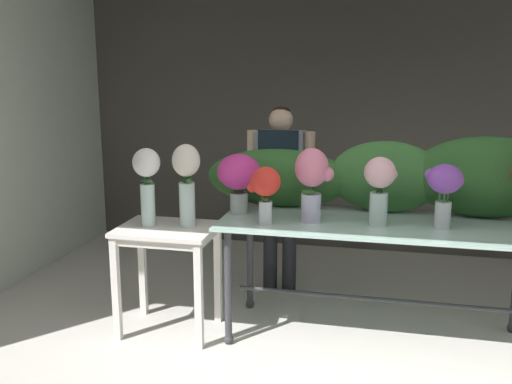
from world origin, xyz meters
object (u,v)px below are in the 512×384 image
at_px(florist, 280,181).
at_px(vase_scarlet_freesia, 265,188).
at_px(vase_magenta_roses, 239,176).
at_px(display_table_glass, 378,240).
at_px(side_table_white, 167,243).
at_px(vase_cream_lisianthus_tall, 187,178).
at_px(vase_blush_dahlias, 379,185).
at_px(vase_white_roses_tall, 147,180).
at_px(vase_violet_tulips, 444,186).
at_px(vase_rosy_stock, 312,179).

bearing_deg(florist, vase_scarlet_freesia, -85.44).
distance_m(florist, vase_magenta_roses, 0.73).
bearing_deg(display_table_glass, side_table_white, -171.94).
height_order(vase_scarlet_freesia, vase_cream_lisianthus_tall, vase_cream_lisianthus_tall).
bearing_deg(vase_magenta_roses, display_table_glass, -2.25).
relative_size(vase_blush_dahlias, vase_white_roses_tall, 0.83).
bearing_deg(vase_violet_tulips, side_table_white, -175.28).
xyz_separation_m(florist, vase_violet_tulips, (1.24, -0.78, 0.17)).
bearing_deg(vase_scarlet_freesia, vase_cream_lisianthus_tall, 172.90).
bearing_deg(vase_white_roses_tall, side_table_white, -0.01).
bearing_deg(vase_rosy_stock, display_table_glass, 11.79).
distance_m(side_table_white, vase_cream_lisianthus_tall, 0.49).
relative_size(florist, vase_scarlet_freesia, 4.01).
bearing_deg(vase_cream_lisianthus_tall, vase_violet_tulips, 3.35).
distance_m(vase_scarlet_freesia, vase_magenta_roses, 0.37).
xyz_separation_m(display_table_glass, vase_scarlet_freesia, (-0.75, -0.23, 0.38)).
bearing_deg(side_table_white, vase_rosy_stock, 6.38).
bearing_deg(vase_magenta_roses, vase_scarlet_freesia, -46.56).
bearing_deg(vase_blush_dahlias, florist, 135.39).
xyz_separation_m(vase_scarlet_freesia, vase_blush_dahlias, (0.75, 0.15, 0.03)).
bearing_deg(vase_blush_dahlias, vase_scarlet_freesia, -168.98).
relative_size(vase_rosy_stock, vase_magenta_roses, 1.18).
xyz_separation_m(vase_scarlet_freesia, vase_magenta_roses, (-0.25, 0.27, 0.02)).
xyz_separation_m(vase_scarlet_freesia, vase_cream_lisianthus_tall, (-0.58, 0.07, 0.03)).
distance_m(display_table_glass, florist, 1.13).
height_order(display_table_glass, florist, florist).
relative_size(vase_blush_dahlias, vase_cream_lisianthus_tall, 0.79).
bearing_deg(vase_rosy_stock, vase_scarlet_freesia, -155.90).
bearing_deg(side_table_white, vase_scarlet_freesia, -1.54).
distance_m(vase_rosy_stock, vase_scarlet_freesia, 0.33).
distance_m(display_table_glass, vase_blush_dahlias, 0.42).
bearing_deg(vase_scarlet_freesia, vase_magenta_roses, 133.44).
xyz_separation_m(vase_magenta_roses, vase_cream_lisianthus_tall, (-0.33, -0.19, 0.01)).
bearing_deg(vase_white_roses_tall, vase_blush_dahlias, 4.49).
height_order(display_table_glass, vase_violet_tulips, vase_violet_tulips).
height_order(vase_violet_tulips, vase_cream_lisianthus_tall, vase_cream_lisianthus_tall).
bearing_deg(vase_blush_dahlias, vase_cream_lisianthus_tall, -176.86).
height_order(display_table_glass, vase_magenta_roses, vase_magenta_roses).
bearing_deg(vase_violet_tulips, vase_blush_dahlias, -175.96).
relative_size(florist, vase_magenta_roses, 3.66).
height_order(display_table_glass, vase_white_roses_tall, vase_white_roses_tall).
height_order(florist, vase_scarlet_freesia, florist).
relative_size(side_table_white, vase_white_roses_tall, 1.41).
bearing_deg(vase_rosy_stock, vase_cream_lisianthus_tall, -176.05).
height_order(side_table_white, vase_rosy_stock, vase_rosy_stock).
xyz_separation_m(side_table_white, vase_scarlet_freesia, (0.72, -0.02, 0.44)).
relative_size(vase_rosy_stock, vase_scarlet_freesia, 1.30).
xyz_separation_m(florist, vase_scarlet_freesia, (0.08, -0.96, 0.14)).
bearing_deg(vase_blush_dahlias, vase_violet_tulips, 4.04).
bearing_deg(vase_violet_tulips, display_table_glass, 172.69).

